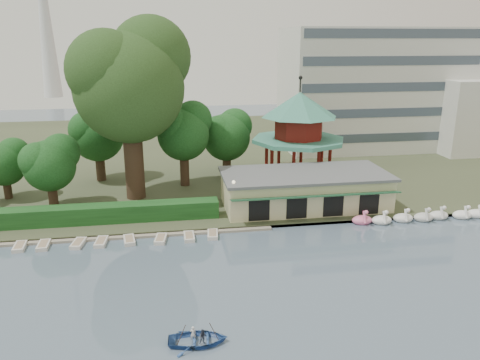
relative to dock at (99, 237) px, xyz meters
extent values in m
plane|color=slate|center=(12.00, -17.20, -0.12)|extent=(220.00, 220.00, 0.00)
cube|color=#424930|center=(12.00, 34.80, 0.08)|extent=(220.00, 70.00, 0.40)
cube|color=gray|center=(12.00, 0.10, 0.03)|extent=(220.00, 0.60, 0.30)
cube|color=gray|center=(0.00, 0.00, 0.00)|extent=(34.00, 1.60, 0.24)
cube|color=beige|center=(22.00, 4.80, 2.08)|extent=(18.00, 8.00, 3.60)
cube|color=#595B5E|center=(22.00, 4.80, 4.03)|extent=(18.60, 8.60, 0.30)
cube|color=#194C2D|center=(22.00, 0.50, 2.88)|extent=(18.00, 1.59, 0.45)
cylinder|color=beige|center=(24.00, 14.80, 0.88)|extent=(10.40, 10.40, 1.20)
cylinder|color=#3C8871|center=(24.00, 14.80, 5.73)|extent=(12.40, 12.40, 0.50)
cylinder|color=maroon|center=(24.00, 14.80, 7.38)|extent=(6.40, 6.40, 2.80)
cone|color=#3C8871|center=(24.00, 14.80, 10.38)|extent=(10.00, 10.00, 3.20)
cylinder|color=black|center=(24.00, 14.80, 12.88)|extent=(0.16, 0.16, 1.80)
cube|color=silver|center=(42.00, 32.80, 10.28)|extent=(30.00, 14.00, 20.00)
cube|color=silver|center=(58.00, 26.80, 6.28)|extent=(14.00, 10.00, 12.00)
cone|color=silver|center=(-30.00, 122.80, 29.88)|extent=(6.00, 6.00, 60.00)
cube|color=#1D4F1E|center=(-3.00, 3.30, 1.18)|extent=(30.00, 2.00, 1.80)
cylinder|color=black|center=(13.50, 1.80, 2.28)|extent=(0.12, 0.12, 4.00)
sphere|color=beige|center=(13.50, 1.80, 4.38)|extent=(0.36, 0.36, 0.36)
cylinder|color=#3A281C|center=(3.00, 10.80, 5.49)|extent=(2.23, 2.23, 10.42)
sphere|color=#2A4A1E|center=(3.00, 10.80, 13.20)|extent=(12.40, 12.40, 12.40)
sphere|color=#2A4A1E|center=(5.48, 12.66, 16.54)|extent=(9.30, 9.30, 9.30)
sphere|color=#2A4A1E|center=(0.83, 9.56, 15.29)|extent=(8.68, 8.68, 8.68)
cylinder|color=#3A281C|center=(-6.00, 8.80, 2.22)|extent=(1.03, 1.03, 3.88)
sphere|color=#1D4F1E|center=(-6.00, 8.80, 5.09)|extent=(5.69, 5.69, 5.69)
sphere|color=#1D4F1E|center=(-4.86, 9.65, 6.34)|extent=(4.27, 4.27, 4.27)
sphere|color=#1D4F1E|center=(-7.00, 8.23, 5.87)|extent=(3.99, 3.99, 3.99)
cylinder|color=#3A281C|center=(-12.00, 12.80, 1.97)|extent=(0.91, 0.91, 3.37)
sphere|color=#1D4F1E|center=(-12.00, 12.80, 4.46)|extent=(5.04, 5.04, 5.04)
sphere|color=#1D4F1E|center=(-10.99, 13.56, 5.54)|extent=(3.78, 3.78, 3.78)
cylinder|color=#3A281C|center=(9.00, 14.80, 2.95)|extent=(1.17, 1.17, 5.34)
sphere|color=#1D4F1E|center=(9.00, 14.80, 6.90)|extent=(6.52, 6.52, 6.52)
sphere|color=#1D4F1E|center=(10.30, 15.78, 8.61)|extent=(4.89, 4.89, 4.89)
sphere|color=#1D4F1E|center=(7.86, 14.15, 7.97)|extent=(4.57, 4.57, 4.57)
cylinder|color=#3A281C|center=(15.00, 18.80, 2.42)|extent=(1.16, 1.16, 4.28)
sphere|color=#1D4F1E|center=(15.00, 18.80, 5.59)|extent=(6.46, 6.46, 6.46)
sphere|color=#1D4F1E|center=(16.29, 19.77, 6.96)|extent=(4.85, 4.85, 4.85)
sphere|color=#1D4F1E|center=(13.87, 18.15, 6.45)|extent=(4.52, 4.52, 4.52)
cylinder|color=#3A281C|center=(-2.00, 18.80, 2.72)|extent=(1.21, 1.21, 4.89)
sphere|color=#1D4F1E|center=(-2.00, 18.80, 6.34)|extent=(6.72, 6.72, 6.72)
sphere|color=#1D4F1E|center=(-0.66, 19.81, 7.90)|extent=(5.04, 5.04, 5.04)
sphere|color=#1D4F1E|center=(-3.18, 18.13, 7.32)|extent=(4.70, 4.70, 4.70)
ellipsoid|color=pink|center=(26.79, -0.41, 0.23)|extent=(2.16, 1.44, 0.99)
cylinder|color=pink|center=(26.79, -0.96, 0.78)|extent=(0.26, 0.79, 1.29)
sphere|color=pink|center=(26.79, -1.26, 1.43)|extent=(0.44, 0.44, 0.44)
ellipsoid|color=white|center=(28.82, -0.76, 0.23)|extent=(2.16, 1.44, 0.99)
cylinder|color=white|center=(28.82, -1.31, 0.78)|extent=(0.26, 0.79, 1.29)
sphere|color=white|center=(28.82, -1.61, 1.43)|extent=(0.44, 0.44, 0.44)
ellipsoid|color=white|center=(31.33, -0.56, 0.23)|extent=(2.16, 1.44, 0.99)
cylinder|color=white|center=(31.33, -1.11, 0.78)|extent=(0.26, 0.79, 1.29)
sphere|color=white|center=(31.33, -1.41, 1.43)|extent=(0.44, 0.44, 0.44)
ellipsoid|color=silver|center=(33.59, -0.70, 0.23)|extent=(2.16, 1.44, 0.99)
cylinder|color=silver|center=(33.59, -1.25, 0.78)|extent=(0.26, 0.79, 1.29)
sphere|color=silver|center=(33.59, -1.55, 1.43)|extent=(0.44, 0.44, 0.44)
ellipsoid|color=silver|center=(35.47, -0.44, 0.23)|extent=(2.16, 1.44, 0.99)
cylinder|color=silver|center=(35.47, -0.99, 0.78)|extent=(0.26, 0.79, 1.29)
sphere|color=silver|center=(35.47, -1.29, 1.43)|extent=(0.44, 0.44, 0.44)
ellipsoid|color=white|center=(38.10, -0.70, 0.23)|extent=(2.16, 1.44, 0.99)
cylinder|color=white|center=(38.10, -1.25, 0.78)|extent=(0.26, 0.79, 1.29)
sphere|color=white|center=(38.10, -1.55, 1.43)|extent=(0.44, 0.44, 0.44)
ellipsoid|color=white|center=(39.82, -0.63, 0.23)|extent=(2.16, 1.44, 0.99)
cylinder|color=white|center=(39.82, -1.18, 0.78)|extent=(0.26, 0.79, 1.29)
cube|color=silver|center=(-6.97, -1.26, 0.06)|extent=(1.16, 2.37, 0.36)
cube|color=silver|center=(-4.88, -1.28, 0.06)|extent=(1.08, 2.34, 0.36)
cube|color=silver|center=(-1.74, -1.38, 0.06)|extent=(1.31, 2.42, 0.36)
cube|color=silver|center=(0.34, -1.39, 0.06)|extent=(1.17, 2.37, 0.36)
cube|color=silver|center=(2.94, -1.39, 0.06)|extent=(1.31, 2.42, 0.36)
cube|color=silver|center=(5.90, -1.59, 0.06)|extent=(1.31, 2.42, 0.36)
cube|color=silver|center=(8.63, -1.49, 0.06)|extent=(1.01, 2.30, 0.36)
cube|color=silver|center=(10.95, -1.24, 0.06)|extent=(1.22, 2.39, 0.36)
imported|color=#2D5294|center=(8.30, -18.01, 0.43)|extent=(5.51, 4.10, 1.09)
imported|color=silver|center=(8.00, -17.81, 0.50)|extent=(0.39, 0.27, 1.04)
imported|color=#2D3343|center=(8.60, -18.21, 0.48)|extent=(0.51, 0.41, 1.00)
cylinder|color=#3A281C|center=(7.10, -18.01, 0.23)|extent=(0.94, 0.29, 2.01)
cylinder|color=#3A281C|center=(9.50, -18.01, 0.23)|extent=(0.94, 0.29, 2.01)
camera|label=1|loc=(6.92, -43.58, 18.43)|focal=35.00mm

